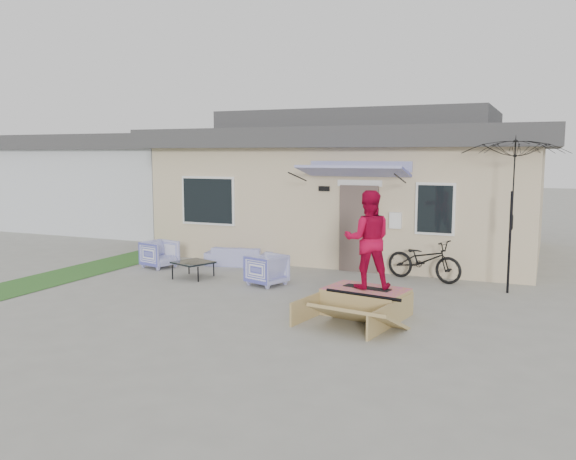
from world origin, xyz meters
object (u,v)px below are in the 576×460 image
at_px(bicycle, 424,256).
at_px(skateboard, 367,287).
at_px(patio_umbrella, 511,208).
at_px(loveseat, 239,253).
at_px(skater, 368,237).
at_px(armchair_left, 160,253).
at_px(coffee_table, 193,270).
at_px(armchair_right, 266,268).
at_px(skate_ramp, 366,302).

height_order(bicycle, skateboard, bicycle).
relative_size(bicycle, patio_umbrella, 0.67).
bearing_deg(bicycle, patio_umbrella, -91.70).
relative_size(loveseat, skater, 0.96).
relative_size(armchair_left, coffee_table, 0.98).
bearing_deg(coffee_table, armchair_right, -0.15).
xyz_separation_m(patio_umbrella, skater, (-2.20, -2.75, -0.36)).
xyz_separation_m(armchair_left, skate_ramp, (6.02, -2.24, -0.14)).
bearing_deg(bicycle, skater, -171.94).
relative_size(coffee_table, patio_umbrella, 0.29).
distance_m(patio_umbrella, skate_ramp, 3.87).
bearing_deg(bicycle, armchair_right, 135.71).
relative_size(coffee_table, bicycle, 0.43).
relative_size(skateboard, skater, 0.50).
distance_m(skate_ramp, skateboard, 0.26).
xyz_separation_m(coffee_table, skateboard, (4.56, -1.45, 0.30)).
relative_size(loveseat, armchair_left, 2.22).
xyz_separation_m(armchair_right, skateboard, (2.68, -1.44, 0.12)).
bearing_deg(patio_umbrella, bicycle, 163.65).
bearing_deg(skateboard, armchair_left, 171.57).
bearing_deg(skate_ramp, patio_umbrella, 61.28).
bearing_deg(skater, coffee_table, -37.46).
xyz_separation_m(loveseat, skater, (4.34, -3.24, 1.06)).
height_order(loveseat, bicycle, bicycle).
xyz_separation_m(loveseat, coffee_table, (-0.22, -1.79, -0.14)).
bearing_deg(skateboard, bicycle, 94.98).
bearing_deg(skateboard, armchair_right, 163.31).
distance_m(loveseat, skater, 5.52).
bearing_deg(skateboard, patio_umbrella, 62.87).
bearing_deg(loveseat, skateboard, 131.45).
bearing_deg(coffee_table, skater, -17.60).
height_order(patio_umbrella, skater, skater).
height_order(bicycle, skate_ramp, bicycle).
bearing_deg(coffee_table, bicycle, 20.42).
height_order(bicycle, skater, skater).
bearing_deg(coffee_table, skateboard, -17.60).
relative_size(armchair_left, patio_umbrella, 0.28).
xyz_separation_m(loveseat, patio_umbrella, (6.54, -0.49, 1.42)).
height_order(coffee_table, skateboard, skateboard).
bearing_deg(bicycle, armchair_left, 114.32).
relative_size(loveseat, patio_umbrella, 0.63).
bearing_deg(armchair_left, skate_ramp, -95.81).
xyz_separation_m(armchair_right, bicycle, (3.06, 1.84, 0.20)).
relative_size(armchair_right, skateboard, 0.86).
relative_size(patio_umbrella, skateboard, 3.05).
height_order(armchair_left, bicycle, bicycle).
height_order(patio_umbrella, skateboard, patio_umbrella).
relative_size(coffee_table, skate_ramp, 0.41).
height_order(loveseat, skater, skater).
bearing_deg(armchair_right, armchair_left, -84.54).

